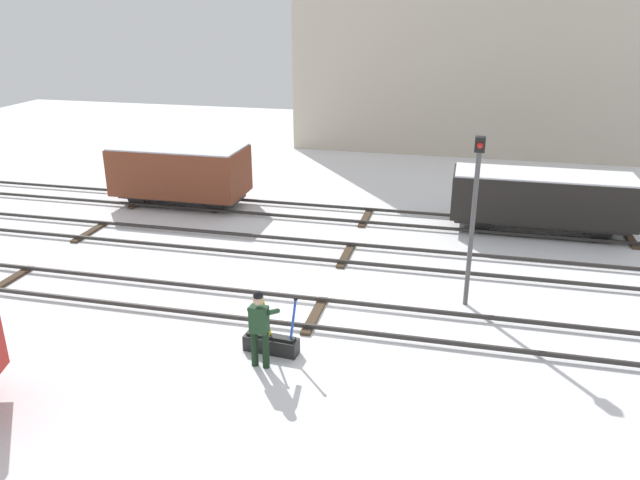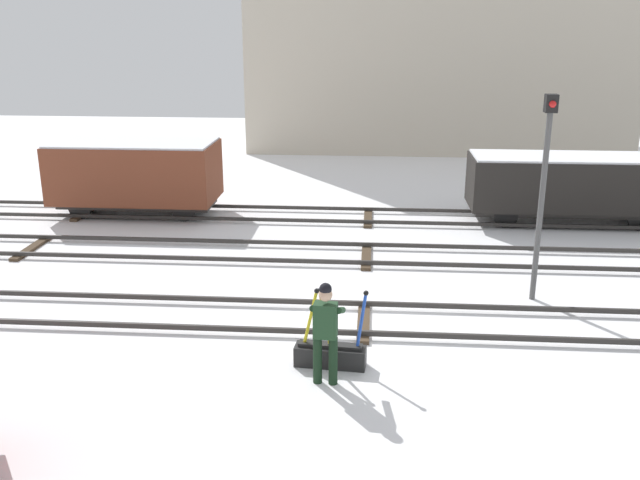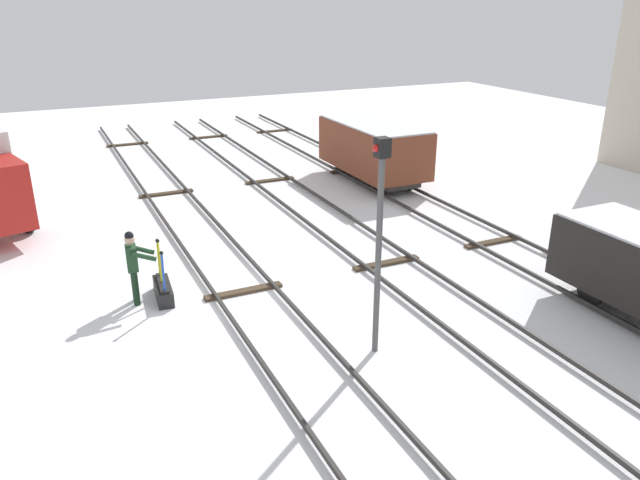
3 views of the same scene
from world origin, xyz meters
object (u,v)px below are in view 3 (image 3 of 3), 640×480
(signal_post, at_px, (379,229))
(freight_car_mid_siding, at_px, (373,148))
(rail_worker, at_px, (134,263))
(switch_lever_frame, at_px, (163,289))

(signal_post, bearing_deg, freight_car_mid_siding, 150.57)
(signal_post, relative_size, freight_car_mid_siding, 0.89)
(rail_worker, xyz_separation_m, signal_post, (4.21, 3.98, 1.63))
(rail_worker, height_order, signal_post, signal_post)
(switch_lever_frame, distance_m, signal_post, 5.88)
(signal_post, distance_m, freight_car_mid_siding, 12.39)
(switch_lever_frame, xyz_separation_m, rail_worker, (-0.04, -0.59, 0.76))
(signal_post, xyz_separation_m, freight_car_mid_siding, (-10.73, 6.05, -1.32))
(rail_worker, bearing_deg, signal_post, 48.51)
(signal_post, height_order, freight_car_mid_siding, signal_post)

